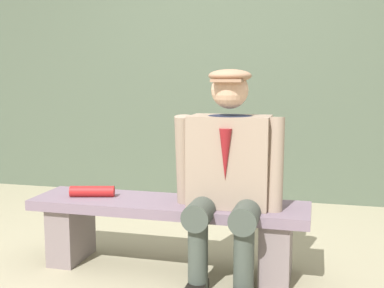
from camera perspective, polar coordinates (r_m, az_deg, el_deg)
ground_plane at (r=3.08m, az=-2.77°, el=-14.31°), size 30.00×30.00×0.00m
bench at (r=2.98m, az=-2.81°, el=-9.21°), size 1.67×0.41×0.42m
seated_man at (r=2.76m, az=4.22°, el=-2.89°), size 0.62×0.57×1.20m
rolled_magazine at (r=3.10m, az=-11.56°, el=-5.43°), size 0.28×0.13×0.07m
stadium_wall at (r=4.77m, az=4.20°, el=9.42°), size 12.00×0.24×2.59m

